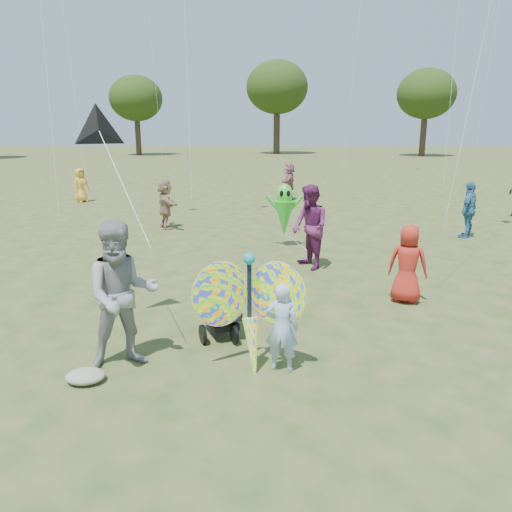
{
  "coord_description": "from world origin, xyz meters",
  "views": [
    {
      "loc": [
        -0.16,
        -6.67,
        3.23
      ],
      "look_at": [
        -0.2,
        1.5,
        1.1
      ],
      "focal_mm": 35.0,
      "sensor_mm": 36.0,
      "label": 1
    }
  ],
  "objects_px": {
    "adult_man": "(122,295)",
    "alien_kite": "(284,212)",
    "crowd_e": "(310,227)",
    "crowd_j": "(289,182)",
    "crowd_a": "(408,264)",
    "crowd_d": "(165,204)",
    "jogging_stroller": "(220,297)",
    "butterfly_kite": "(250,311)",
    "child_girl": "(282,328)",
    "crowd_c": "(469,210)",
    "crowd_g": "(81,185)"
  },
  "relations": [
    {
      "from": "jogging_stroller",
      "to": "butterfly_kite",
      "type": "height_order",
      "value": "butterfly_kite"
    },
    {
      "from": "child_girl",
      "to": "crowd_a",
      "type": "height_order",
      "value": "crowd_a"
    },
    {
      "from": "alien_kite",
      "to": "crowd_a",
      "type": "bearing_deg",
      "value": -64.82
    },
    {
      "from": "crowd_d",
      "to": "adult_man",
      "type": "bearing_deg",
      "value": 163.54
    },
    {
      "from": "adult_man",
      "to": "alien_kite",
      "type": "relative_size",
      "value": 1.18
    },
    {
      "from": "adult_man",
      "to": "alien_kite",
      "type": "distance_m",
      "value": 7.51
    },
    {
      "from": "crowd_c",
      "to": "jogging_stroller",
      "type": "distance_m",
      "value": 9.92
    },
    {
      "from": "crowd_e",
      "to": "jogging_stroller",
      "type": "height_order",
      "value": "crowd_e"
    },
    {
      "from": "child_girl",
      "to": "crowd_d",
      "type": "xyz_separation_m",
      "value": [
        -3.33,
        9.76,
        0.18
      ]
    },
    {
      "from": "adult_man",
      "to": "crowd_e",
      "type": "bearing_deg",
      "value": 37.51
    },
    {
      "from": "jogging_stroller",
      "to": "butterfly_kite",
      "type": "distance_m",
      "value": 1.31
    },
    {
      "from": "crowd_d",
      "to": "crowd_e",
      "type": "xyz_separation_m",
      "value": [
        4.2,
        -4.68,
        0.18
      ]
    },
    {
      "from": "crowd_e",
      "to": "crowd_g",
      "type": "relative_size",
      "value": 1.32
    },
    {
      "from": "child_girl",
      "to": "crowd_a",
      "type": "bearing_deg",
      "value": -118.88
    },
    {
      "from": "crowd_c",
      "to": "butterfly_kite",
      "type": "relative_size",
      "value": 0.91
    },
    {
      "from": "crowd_c",
      "to": "crowd_e",
      "type": "distance_m",
      "value": 6.05
    },
    {
      "from": "crowd_a",
      "to": "crowd_d",
      "type": "bearing_deg",
      "value": -27.39
    },
    {
      "from": "butterfly_kite",
      "to": "crowd_d",
      "type": "bearing_deg",
      "value": 106.68
    },
    {
      "from": "child_girl",
      "to": "butterfly_kite",
      "type": "distance_m",
      "value": 0.48
    },
    {
      "from": "crowd_c",
      "to": "crowd_j",
      "type": "xyz_separation_m",
      "value": [
        -4.85,
        7.78,
        -0.0
      ]
    },
    {
      "from": "crowd_e",
      "to": "crowd_j",
      "type": "distance_m",
      "value": 11.13
    },
    {
      "from": "adult_man",
      "to": "butterfly_kite",
      "type": "xyz_separation_m",
      "value": [
        1.73,
        -0.08,
        -0.19
      ]
    },
    {
      "from": "jogging_stroller",
      "to": "alien_kite",
      "type": "distance_m",
      "value": 6.11
    },
    {
      "from": "crowd_d",
      "to": "butterfly_kite",
      "type": "xyz_separation_m",
      "value": [
        2.91,
        -9.7,
        0.04
      ]
    },
    {
      "from": "crowd_c",
      "to": "butterfly_kite",
      "type": "height_order",
      "value": "crowd_c"
    },
    {
      "from": "crowd_a",
      "to": "crowd_d",
      "type": "distance_m",
      "value": 9.09
    },
    {
      "from": "crowd_e",
      "to": "jogging_stroller",
      "type": "xyz_separation_m",
      "value": [
        -1.8,
        -3.84,
        -0.36
      ]
    },
    {
      "from": "crowd_d",
      "to": "crowd_a",
      "type": "bearing_deg",
      "value": -163.79
    },
    {
      "from": "child_girl",
      "to": "adult_man",
      "type": "xyz_separation_m",
      "value": [
        -2.15,
        0.14,
        0.4
      ]
    },
    {
      "from": "adult_man",
      "to": "crowd_j",
      "type": "distance_m",
      "value": 16.39
    },
    {
      "from": "adult_man",
      "to": "jogging_stroller",
      "type": "xyz_separation_m",
      "value": [
        1.23,
        1.11,
        -0.41
      ]
    },
    {
      "from": "crowd_j",
      "to": "alien_kite",
      "type": "xyz_separation_m",
      "value": [
        -0.67,
        -9.0,
        0.14
      ]
    },
    {
      "from": "adult_man",
      "to": "crowd_a",
      "type": "relative_size",
      "value": 1.38
    },
    {
      "from": "child_girl",
      "to": "jogging_stroller",
      "type": "relative_size",
      "value": 1.09
    },
    {
      "from": "child_girl",
      "to": "crowd_a",
      "type": "distance_m",
      "value": 3.71
    },
    {
      "from": "adult_man",
      "to": "crowd_c",
      "type": "distance_m",
      "value": 11.56
    },
    {
      "from": "child_girl",
      "to": "butterfly_kite",
      "type": "height_order",
      "value": "butterfly_kite"
    },
    {
      "from": "child_girl",
      "to": "alien_kite",
      "type": "relative_size",
      "value": 0.71
    },
    {
      "from": "alien_kite",
      "to": "child_girl",
      "type": "bearing_deg",
      "value": -93.07
    },
    {
      "from": "crowd_g",
      "to": "crowd_j",
      "type": "bearing_deg",
      "value": -44.92
    },
    {
      "from": "crowd_e",
      "to": "crowd_j",
      "type": "relative_size",
      "value": 1.18
    },
    {
      "from": "crowd_a",
      "to": "jogging_stroller",
      "type": "distance_m",
      "value": 3.73
    },
    {
      "from": "crowd_a",
      "to": "crowd_d",
      "type": "height_order",
      "value": "crowd_d"
    },
    {
      "from": "crowd_d",
      "to": "jogging_stroller",
      "type": "bearing_deg",
      "value": 172.31
    },
    {
      "from": "crowd_a",
      "to": "crowd_d",
      "type": "relative_size",
      "value": 0.93
    },
    {
      "from": "alien_kite",
      "to": "crowd_j",
      "type": "bearing_deg",
      "value": 85.73
    },
    {
      "from": "crowd_e",
      "to": "alien_kite",
      "type": "height_order",
      "value": "crowd_e"
    },
    {
      "from": "crowd_j",
      "to": "adult_man",
      "type": "bearing_deg",
      "value": 0.94
    },
    {
      "from": "crowd_j",
      "to": "jogging_stroller",
      "type": "xyz_separation_m",
      "value": [
        -1.98,
        -14.96,
        -0.22
      ]
    },
    {
      "from": "crowd_j",
      "to": "alien_kite",
      "type": "relative_size",
      "value": 0.95
    }
  ]
}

